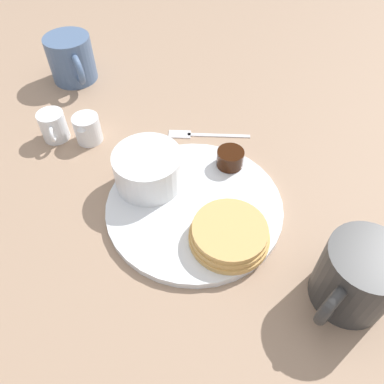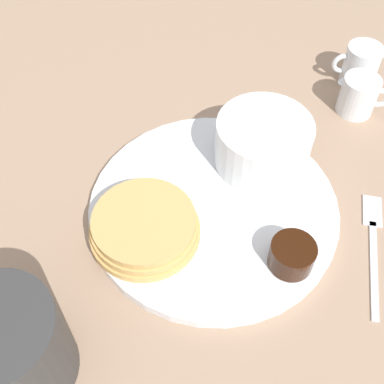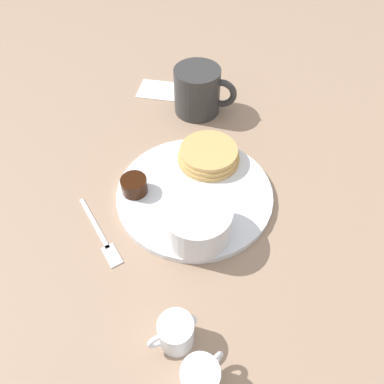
% 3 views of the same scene
% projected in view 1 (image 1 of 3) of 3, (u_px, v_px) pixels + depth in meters
% --- Properties ---
extents(ground_plane, '(4.00, 4.00, 0.00)m').
position_uv_depth(ground_plane, '(194.00, 208.00, 0.57)').
color(ground_plane, '#9E7F66').
extents(plate, '(0.26, 0.26, 0.01)m').
position_uv_depth(plate, '(194.00, 206.00, 0.56)').
color(plate, white).
rests_on(plate, ground_plane).
extents(pancake_stack, '(0.11, 0.11, 0.03)m').
position_uv_depth(pancake_stack, '(229.00, 234.00, 0.51)').
color(pancake_stack, tan).
rests_on(pancake_stack, plate).
extents(bowl, '(0.10, 0.10, 0.06)m').
position_uv_depth(bowl, '(150.00, 166.00, 0.57)').
color(bowl, white).
rests_on(bowl, plate).
extents(syrup_cup, '(0.04, 0.04, 0.03)m').
position_uv_depth(syrup_cup, '(230.00, 158.00, 0.60)').
color(syrup_cup, black).
rests_on(syrup_cup, plate).
extents(butter_ramekin, '(0.04, 0.04, 0.04)m').
position_uv_depth(butter_ramekin, '(148.00, 162.00, 0.59)').
color(butter_ramekin, white).
rests_on(butter_ramekin, plate).
extents(coffee_mug, '(0.13, 0.09, 0.09)m').
position_uv_depth(coffee_mug, '(356.00, 278.00, 0.44)').
color(coffee_mug, '#333333').
rests_on(coffee_mug, ground_plane).
extents(creamer_pitcher_near, '(0.06, 0.05, 0.05)m').
position_uv_depth(creamer_pitcher_near, '(88.00, 128.00, 0.65)').
color(creamer_pitcher_near, white).
rests_on(creamer_pitcher_near, ground_plane).
extents(creamer_pitcher_far, '(0.05, 0.05, 0.05)m').
position_uv_depth(creamer_pitcher_far, '(53.00, 126.00, 0.65)').
color(creamer_pitcher_far, white).
rests_on(creamer_pitcher_far, ground_plane).
extents(fork, '(0.08, 0.14, 0.00)m').
position_uv_depth(fork, '(199.00, 134.00, 0.68)').
color(fork, silver).
rests_on(fork, ground_plane).
extents(second_mug, '(0.09, 0.12, 0.09)m').
position_uv_depth(second_mug, '(72.00, 59.00, 0.76)').
color(second_mug, slate).
rests_on(second_mug, ground_plane).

